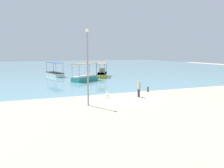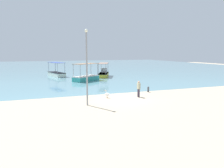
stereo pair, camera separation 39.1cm
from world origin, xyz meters
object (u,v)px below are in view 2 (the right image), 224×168
at_px(fishing_boat_outer, 104,73).
at_px(mooring_bollard, 148,89).
at_px(fisherman_standing, 139,88).
at_px(fishing_boat_near_right, 86,77).
at_px(fishing_boat_center, 57,73).
at_px(lamp_post, 87,64).
at_px(pelican, 107,94).

relative_size(fishing_boat_outer, mooring_bollard, 8.56).
xyz_separation_m(mooring_bollard, fisherman_standing, (-2.37, -2.23, 0.56)).
bearing_deg(fishing_boat_outer, fishing_boat_near_right, -132.65).
bearing_deg(fisherman_standing, fishing_boat_outer, 83.19).
bearing_deg(fishing_boat_center, lamp_post, -89.51).
relative_size(fishing_boat_outer, lamp_post, 0.86).
height_order(fishing_boat_near_right, lamp_post, lamp_post).
relative_size(fishing_boat_near_right, mooring_bollard, 7.35).
bearing_deg(fisherman_standing, fishing_boat_near_right, 98.77).
distance_m(fishing_boat_near_right, fishing_boat_center, 9.34).
height_order(fishing_boat_center, lamp_post, lamp_post).
relative_size(fishing_boat_near_right, fisherman_standing, 2.84).
bearing_deg(fisherman_standing, fishing_boat_center, 104.68).
distance_m(pelican, fisherman_standing, 3.31).
bearing_deg(mooring_bollard, fishing_boat_center, 112.07).
xyz_separation_m(fishing_boat_center, pelican, (2.81, -22.10, -0.16)).
bearing_deg(fishing_boat_center, fisherman_standing, -75.32).
distance_m(fishing_boat_center, fisherman_standing, 23.62).
xyz_separation_m(fishing_boat_outer, fishing_boat_center, (-8.27, 3.66, -0.04)).
relative_size(fishing_boat_center, pelican, 6.90).
bearing_deg(lamp_post, pelican, 41.95).
xyz_separation_m(fishing_boat_outer, fisherman_standing, (-2.29, -19.19, 0.33)).
distance_m(fishing_boat_outer, pelican, 19.24).
bearing_deg(pelican, fishing_boat_near_right, 85.91).
relative_size(fishing_boat_center, lamp_post, 0.84).
xyz_separation_m(fishing_boat_outer, mooring_bollard, (0.08, -16.96, -0.23)).
xyz_separation_m(pelican, lamp_post, (-2.60, -2.34, 3.26)).
distance_m(fishing_boat_near_right, fishing_boat_outer, 6.64).
height_order(fishing_boat_outer, fishing_boat_center, fishing_boat_center).
height_order(fishing_boat_near_right, pelican, fishing_boat_near_right).
distance_m(fishing_boat_center, mooring_bollard, 22.25).
bearing_deg(mooring_bollard, lamp_post, -154.91).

